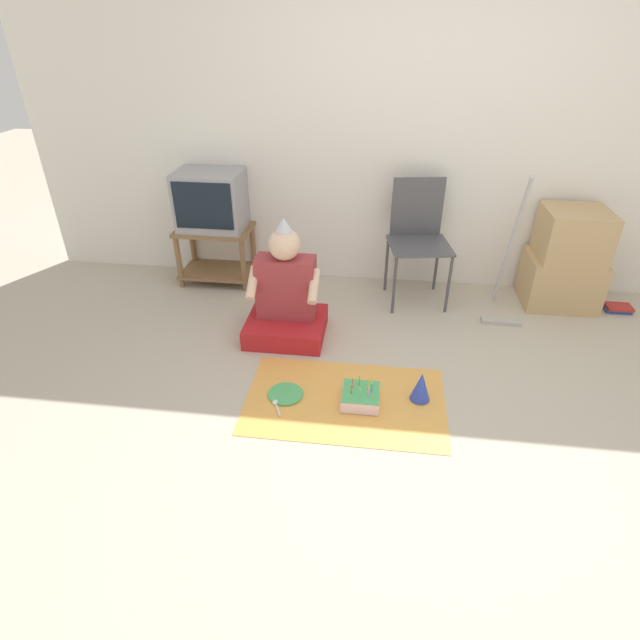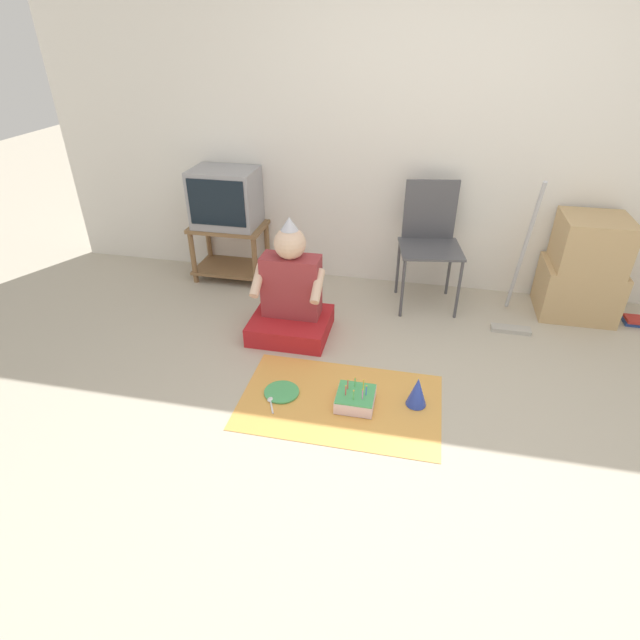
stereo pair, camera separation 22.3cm
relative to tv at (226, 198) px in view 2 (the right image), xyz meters
The scene contains 14 objects.
ground_plane 2.49m from the tv, 45.76° to the right, with size 16.00×16.00×0.00m, color #BCB29E.
wall_back 1.77m from the tv, ahead, with size 6.40×0.06×2.55m.
tv_stand 0.43m from the tv, 90.00° to the right, with size 0.62×0.40×0.48m.
tv is the anchor object (origin of this frame).
folding_chair 1.68m from the tv, ahead, with size 0.52×0.50×0.95m.
cardboard_box_stack 2.84m from the tv, ahead, with size 0.55×0.45×0.77m.
dust_mop 2.38m from the tv, ahead, with size 0.28×0.39×1.10m.
book_pile 3.34m from the tv, ahead, with size 0.20×0.13×0.05m.
person_seated 1.17m from the tv, 46.36° to the right, with size 0.55×0.49×0.87m.
party_cloth 2.05m from the tv, 50.31° to the right, with size 1.19×0.75×0.01m.
birthday_cake 2.10m from the tv, 48.45° to the right, with size 0.22×0.22×0.16m.
party_hat_blue 2.28m from the tv, 40.18° to the right, with size 0.12×0.12×0.19m.
paper_plate 1.85m from the tv, 59.68° to the right, with size 0.21×0.21×0.01m.
plastic_spoon_near 1.91m from the tv, 62.39° to the right, with size 0.07×0.14×0.01m.
Camera 2 is at (-0.07, -2.06, 1.97)m, focal length 28.00 mm.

